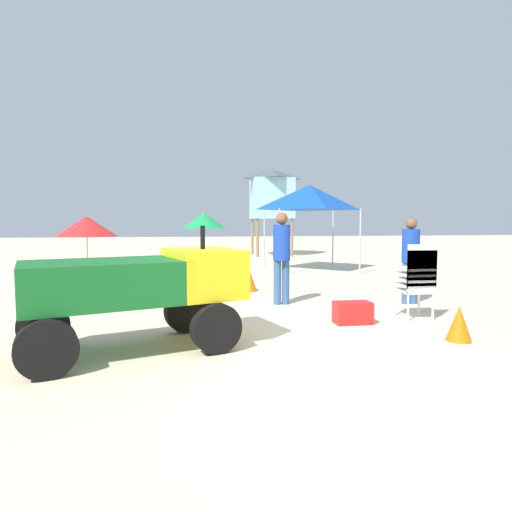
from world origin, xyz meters
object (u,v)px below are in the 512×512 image
(lifeguard_tower, at_px, (272,194))
(traffic_cone_far, at_px, (459,323))
(stacked_plastic_chairs, at_px, (418,276))
(utility_cart, at_px, (140,286))
(beach_umbrella_left, at_px, (87,226))
(lifeguard_near_left, at_px, (282,252))
(beach_umbrella_mid, at_px, (204,221))
(lifeguard_near_center, at_px, (411,255))
(surfboard_pile, at_px, (173,290))
(cooler_box, at_px, (353,313))
(traffic_cone_near, at_px, (249,280))
(popup_canopy, at_px, (309,197))

(lifeguard_tower, bearing_deg, traffic_cone_far, -91.38)
(stacked_plastic_chairs, bearing_deg, utility_cart, -166.20)
(beach_umbrella_left, bearing_deg, stacked_plastic_chairs, -45.31)
(lifeguard_near_left, height_order, traffic_cone_far, lifeguard_near_left)
(utility_cart, relative_size, beach_umbrella_mid, 1.48)
(lifeguard_near_left, height_order, lifeguard_near_center, lifeguard_near_left)
(stacked_plastic_chairs, relative_size, lifeguard_tower, 0.30)
(surfboard_pile, distance_m, traffic_cone_far, 5.23)
(lifeguard_tower, bearing_deg, beach_umbrella_mid, -137.21)
(stacked_plastic_chairs, distance_m, lifeguard_tower, 13.47)
(utility_cart, xyz_separation_m, cooler_box, (3.05, 0.90, -0.62))
(beach_umbrella_mid, height_order, cooler_box, beach_umbrella_mid)
(stacked_plastic_chairs, xyz_separation_m, beach_umbrella_mid, (-2.98, 10.33, 0.90))
(lifeguard_tower, height_order, traffic_cone_far, lifeguard_tower)
(beach_umbrella_mid, relative_size, traffic_cone_far, 4.08)
(surfboard_pile, height_order, traffic_cone_near, traffic_cone_near)
(stacked_plastic_chairs, distance_m, cooler_box, 1.25)
(lifeguard_tower, relative_size, beach_umbrella_left, 2.30)
(stacked_plastic_chairs, bearing_deg, popup_canopy, 88.09)
(utility_cart, relative_size, popup_canopy, 1.03)
(stacked_plastic_chairs, bearing_deg, lifeguard_near_center, 66.27)
(surfboard_pile, bearing_deg, stacked_plastic_chairs, -31.01)
(beach_umbrella_left, relative_size, traffic_cone_near, 3.32)
(beach_umbrella_mid, bearing_deg, cooler_box, -79.94)
(popup_canopy, bearing_deg, utility_cart, -118.45)
(utility_cart, distance_m, beach_umbrella_mid, 11.45)
(lifeguard_near_left, relative_size, cooler_box, 3.10)
(beach_umbrella_mid, distance_m, cooler_box, 10.72)
(beach_umbrella_mid, relative_size, traffic_cone_near, 3.65)
(traffic_cone_far, bearing_deg, lifeguard_near_center, 75.13)
(utility_cart, xyz_separation_m, beach_umbrella_mid, (1.19, 11.36, 0.81))
(surfboard_pile, xyz_separation_m, traffic_cone_far, (3.78, -3.62, 0.03))
(stacked_plastic_chairs, bearing_deg, lifeguard_tower, 89.02)
(popup_canopy, relative_size, traffic_cone_far, 5.86)
(lifeguard_near_center, bearing_deg, traffic_cone_far, -104.87)
(popup_canopy, distance_m, traffic_cone_near, 5.07)
(traffic_cone_far, bearing_deg, utility_cart, 176.52)
(traffic_cone_far, bearing_deg, stacked_plastic_chairs, 84.53)
(popup_canopy, bearing_deg, beach_umbrella_left, -174.47)
(lifeguard_near_center, bearing_deg, surfboard_pile, 166.04)
(utility_cart, height_order, lifeguard_near_left, lifeguard_near_left)
(utility_cart, relative_size, stacked_plastic_chairs, 2.33)
(lifeguard_tower, height_order, cooler_box, lifeguard_tower)
(stacked_plastic_chairs, xyz_separation_m, lifeguard_near_center, (0.55, 1.24, 0.23))
(cooler_box, bearing_deg, lifeguard_tower, 84.26)
(lifeguard_near_left, relative_size, lifeguard_tower, 0.44)
(lifeguard_near_left, height_order, popup_canopy, popup_canopy)
(lifeguard_near_left, bearing_deg, beach_umbrella_left, 132.75)
(lifeguard_near_left, height_order, beach_umbrella_mid, beach_umbrella_mid)
(lifeguard_near_left, bearing_deg, traffic_cone_near, 103.42)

